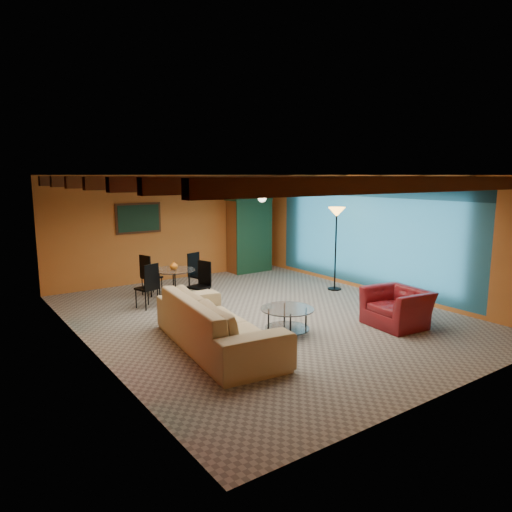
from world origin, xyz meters
TOP-DOWN VIEW (x-y plane):
  - room at (0.00, 0.11)m, footprint 6.52×8.01m
  - sofa at (-1.56, -0.97)m, footprint 1.44×2.97m
  - armchair at (1.65, -1.90)m, footprint 1.01×1.13m
  - coffee_table at (-0.27, -1.12)m, footprint 1.12×1.12m
  - dining_table at (-0.90, 2.01)m, footprint 2.27×2.27m
  - armoire at (2.20, 3.70)m, footprint 1.15×0.58m
  - floor_lamp at (2.65, 0.71)m, footprint 0.46×0.46m
  - ceiling_fan at (0.00, 0.00)m, footprint 1.50×1.50m
  - painting at (-0.90, 3.96)m, footprint 1.05×0.03m
  - potted_plant at (2.20, 3.70)m, footprint 0.47×0.41m
  - vase at (-0.90, 2.01)m, footprint 0.23×0.23m

SIDE VIEW (x-z plane):
  - coffee_table at x=-0.27m, z-range 0.00..0.47m
  - armchair at x=1.65m, z-range 0.00..0.68m
  - sofa at x=-1.56m, z-range 0.00..0.84m
  - dining_table at x=-0.90m, z-range 0.00..0.95m
  - floor_lamp at x=2.65m, z-range 0.00..1.97m
  - armoire at x=2.20m, z-range 0.00..2.01m
  - vase at x=-0.90m, z-range 0.95..1.13m
  - painting at x=-0.90m, z-range 1.32..1.97m
  - potted_plant at x=2.20m, z-range 2.01..2.49m
  - ceiling_fan at x=0.00m, z-range 2.14..2.58m
  - room at x=0.00m, z-range 1.01..3.72m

